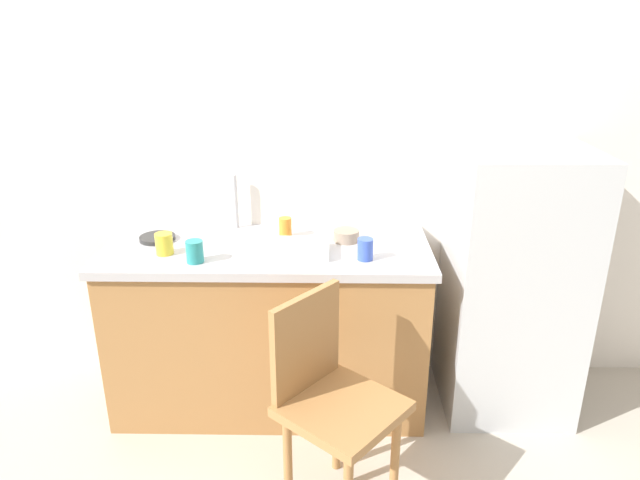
{
  "coord_description": "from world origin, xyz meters",
  "views": [
    {
      "loc": [
        0.18,
        -1.88,
        1.86
      ],
      "look_at": [
        0.14,
        0.6,
        0.9
      ],
      "focal_mm": 32.52,
      "sensor_mm": 36.0,
      "label": 1
    }
  ],
  "objects": [
    {
      "name": "cup_orange",
      "position": [
        -0.03,
        0.77,
        0.9
      ],
      "size": [
        0.06,
        0.06,
        0.1
      ],
      "primitive_type": "cylinder",
      "color": "orange",
      "rests_on": "countertop"
    },
    {
      "name": "hotplate",
      "position": [
        -0.65,
        0.72,
        0.86
      ],
      "size": [
        0.17,
        0.17,
        0.02
      ],
      "primitive_type": "cylinder",
      "color": "#2D2D2D",
      "rests_on": "countertop"
    },
    {
      "name": "cabinet_base",
      "position": [
        -0.11,
        0.65,
        0.41
      ],
      "size": [
        1.49,
        0.6,
        0.81
      ],
      "primitive_type": "cube",
      "color": "#A87542",
      "rests_on": "ground_plane"
    },
    {
      "name": "dish_tray",
      "position": [
        0.04,
        0.55,
        0.88
      ],
      "size": [
        0.28,
        0.2,
        0.05
      ],
      "primitive_type": "cube",
      "color": "white",
      "rests_on": "countertop"
    },
    {
      "name": "cup_teal",
      "position": [
        -0.41,
        0.45,
        0.9
      ],
      "size": [
        0.08,
        0.08,
        0.1
      ],
      "primitive_type": "cylinder",
      "color": "teal",
      "rests_on": "countertop"
    },
    {
      "name": "chair",
      "position": [
        0.19,
        -0.02,
        0.5
      ],
      "size": [
        0.56,
        0.56,
        0.89
      ],
      "rotation": [
        0.0,
        0.0,
        0.87
      ],
      "color": "#A87542",
      "rests_on": "ground_plane"
    },
    {
      "name": "cup_yellow",
      "position": [
        -0.57,
        0.54,
        0.9
      ],
      "size": [
        0.08,
        0.08,
        0.1
      ],
      "primitive_type": "cylinder",
      "color": "yellow",
      "rests_on": "countertop"
    },
    {
      "name": "back_wall",
      "position": [
        0.0,
        1.0,
        1.31
      ],
      "size": [
        4.8,
        0.1,
        2.63
      ],
      "primitive_type": "cube",
      "color": "white",
      "rests_on": "ground_plane"
    },
    {
      "name": "refrigerator",
      "position": [
        1.06,
        0.66,
        0.66
      ],
      "size": [
        0.6,
        0.57,
        1.31
      ],
      "primitive_type": "cube",
      "color": "silver",
      "rests_on": "ground_plane"
    },
    {
      "name": "faucet",
      "position": [
        -0.29,
        0.9,
        0.99
      ],
      "size": [
        0.02,
        0.02,
        0.28
      ],
      "primitive_type": "cylinder",
      "color": "#B7B7BC",
      "rests_on": "countertop"
    },
    {
      "name": "countertop",
      "position": [
        -0.11,
        0.65,
        0.83
      ],
      "size": [
        1.53,
        0.64,
        0.04
      ],
      "primitive_type": "cube",
      "color": "#B7B7BC",
      "rests_on": "cabinet_base"
    },
    {
      "name": "cup_blue",
      "position": [
        0.34,
        0.49,
        0.9
      ],
      "size": [
        0.07,
        0.07,
        0.1
      ],
      "primitive_type": "cylinder",
      "color": "blue",
      "rests_on": "countertop"
    },
    {
      "name": "terracotta_bowl",
      "position": [
        0.26,
        0.72,
        0.88
      ],
      "size": [
        0.12,
        0.12,
        0.05
      ],
      "primitive_type": "cylinder",
      "color": "gray",
      "rests_on": "countertop"
    }
  ]
}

